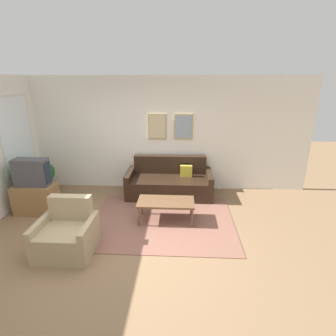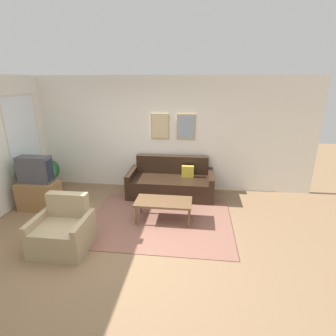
% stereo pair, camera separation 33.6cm
% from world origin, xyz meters
% --- Properties ---
extents(ground_plane, '(16.00, 16.00, 0.00)m').
position_xyz_m(ground_plane, '(0.00, 0.00, 0.00)').
color(ground_plane, '#846647').
extents(area_rug, '(2.74, 2.16, 0.01)m').
position_xyz_m(area_rug, '(0.61, 0.89, 0.01)').
color(area_rug, brown).
rests_on(area_rug, ground_plane).
extents(wall_back, '(8.00, 0.09, 2.70)m').
position_xyz_m(wall_back, '(0.01, 2.59, 1.35)').
color(wall_back, white).
rests_on(wall_back, ground_plane).
extents(couch, '(1.96, 0.90, 0.88)m').
position_xyz_m(couch, '(0.70, 2.12, 0.30)').
color(couch, black).
rests_on(couch, ground_plane).
extents(coffee_table, '(1.07, 0.54, 0.42)m').
position_xyz_m(coffee_table, '(0.68, 0.89, 0.39)').
color(coffee_table, brown).
rests_on(coffee_table, ground_plane).
extents(tv_stand, '(0.82, 0.43, 0.60)m').
position_xyz_m(tv_stand, '(-1.98, 1.10, 0.30)').
color(tv_stand, olive).
rests_on(tv_stand, ground_plane).
extents(tv, '(0.66, 0.28, 0.55)m').
position_xyz_m(tv, '(-1.98, 1.10, 0.87)').
color(tv, '#424247').
rests_on(tv, tv_stand).
extents(armchair, '(0.86, 0.76, 0.85)m').
position_xyz_m(armchair, '(-0.82, -0.12, 0.29)').
color(armchair, tan).
rests_on(armchair, ground_plane).
extents(potted_plant_tall, '(0.71, 0.71, 1.09)m').
position_xyz_m(potted_plant_tall, '(-2.15, 1.35, 0.72)').
color(potted_plant_tall, beige).
rests_on(potted_plant_tall, ground_plane).
extents(potted_plant_by_window, '(0.51, 0.51, 0.80)m').
position_xyz_m(potted_plant_by_window, '(-2.26, 2.00, 0.52)').
color(potted_plant_by_window, beige).
rests_on(potted_plant_by_window, ground_plane).
extents(potted_plant_small, '(0.49, 0.49, 0.79)m').
position_xyz_m(potted_plant_small, '(-2.26, 1.88, 0.48)').
color(potted_plant_small, '#935638').
rests_on(potted_plant_small, ground_plane).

